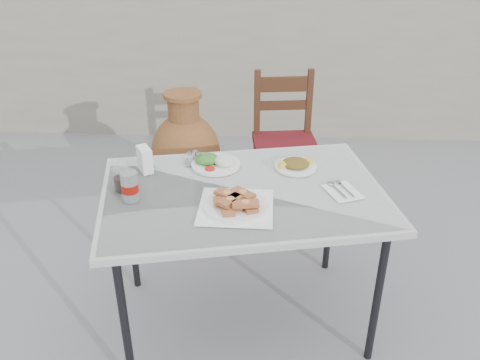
{
  "coord_description": "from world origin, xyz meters",
  "views": [
    {
      "loc": [
        -0.06,
        -1.8,
        1.83
      ],
      "look_at": [
        -0.15,
        0.16,
        0.76
      ],
      "focal_mm": 38.0,
      "sensor_mm": 36.0,
      "label": 1
    }
  ],
  "objects_px": {
    "soda_can": "(130,186)",
    "napkin_holder": "(145,159)",
    "pide_plate": "(236,202)",
    "salad_chopped_plate": "(296,164)",
    "cola_glass": "(121,181)",
    "terracotta_urn": "(186,156)",
    "cafe_table": "(243,200)",
    "chair": "(285,141)",
    "salad_rice_plate": "(215,162)",
    "condiment_caddy": "(195,159)"
  },
  "relations": [
    {
      "from": "cola_glass",
      "to": "salad_rice_plate",
      "type": "bearing_deg",
      "value": 33.11
    },
    {
      "from": "pide_plate",
      "to": "cola_glass",
      "type": "relative_size",
      "value": 3.0
    },
    {
      "from": "salad_rice_plate",
      "to": "cola_glass",
      "type": "bearing_deg",
      "value": -146.89
    },
    {
      "from": "cafe_table",
      "to": "salad_rice_plate",
      "type": "height_order",
      "value": "salad_rice_plate"
    },
    {
      "from": "cafe_table",
      "to": "salad_chopped_plate",
      "type": "distance_m",
      "value": 0.33
    },
    {
      "from": "cafe_table",
      "to": "condiment_caddy",
      "type": "height_order",
      "value": "condiment_caddy"
    },
    {
      "from": "cafe_table",
      "to": "pide_plate",
      "type": "bearing_deg",
      "value": -99.12
    },
    {
      "from": "cola_glass",
      "to": "chair",
      "type": "relative_size",
      "value": 0.11
    },
    {
      "from": "cafe_table",
      "to": "pide_plate",
      "type": "relative_size",
      "value": 4.38
    },
    {
      "from": "cafe_table",
      "to": "salad_rice_plate",
      "type": "distance_m",
      "value": 0.28
    },
    {
      "from": "cafe_table",
      "to": "chair",
      "type": "xyz_separation_m",
      "value": [
        0.23,
        1.13,
        -0.22
      ]
    },
    {
      "from": "salad_rice_plate",
      "to": "salad_chopped_plate",
      "type": "xyz_separation_m",
      "value": [
        0.38,
        -0.0,
        -0.0
      ]
    },
    {
      "from": "chair",
      "to": "cafe_table",
      "type": "bearing_deg",
      "value": -107.75
    },
    {
      "from": "salad_rice_plate",
      "to": "napkin_holder",
      "type": "bearing_deg",
      "value": -168.4
    },
    {
      "from": "pide_plate",
      "to": "cafe_table",
      "type": "bearing_deg",
      "value": 80.88
    },
    {
      "from": "salad_chopped_plate",
      "to": "chair",
      "type": "height_order",
      "value": "chair"
    },
    {
      "from": "cafe_table",
      "to": "napkin_holder",
      "type": "relative_size",
      "value": 11.63
    },
    {
      "from": "condiment_caddy",
      "to": "terracotta_urn",
      "type": "relative_size",
      "value": 0.12
    },
    {
      "from": "cafe_table",
      "to": "salad_chopped_plate",
      "type": "xyz_separation_m",
      "value": [
        0.24,
        0.22,
        0.07
      ]
    },
    {
      "from": "pide_plate",
      "to": "chair",
      "type": "bearing_deg",
      "value": 78.95
    },
    {
      "from": "salad_rice_plate",
      "to": "soda_can",
      "type": "xyz_separation_m",
      "value": [
        -0.32,
        -0.33,
        0.04
      ]
    },
    {
      "from": "soda_can",
      "to": "cola_glass",
      "type": "distance_m",
      "value": 0.1
    },
    {
      "from": "pide_plate",
      "to": "chair",
      "type": "relative_size",
      "value": 0.34
    },
    {
      "from": "chair",
      "to": "terracotta_urn",
      "type": "height_order",
      "value": "chair"
    },
    {
      "from": "cafe_table",
      "to": "soda_can",
      "type": "height_order",
      "value": "soda_can"
    },
    {
      "from": "salad_chopped_plate",
      "to": "terracotta_urn",
      "type": "height_order",
      "value": "terracotta_urn"
    },
    {
      "from": "napkin_holder",
      "to": "condiment_caddy",
      "type": "bearing_deg",
      "value": -7.69
    },
    {
      "from": "soda_can",
      "to": "napkin_holder",
      "type": "relative_size",
      "value": 1.1
    },
    {
      "from": "cafe_table",
      "to": "salad_chopped_plate",
      "type": "bearing_deg",
      "value": 43.22
    },
    {
      "from": "napkin_holder",
      "to": "pide_plate",
      "type": "bearing_deg",
      "value": -64.71
    },
    {
      "from": "salad_chopped_plate",
      "to": "napkin_holder",
      "type": "height_order",
      "value": "napkin_holder"
    },
    {
      "from": "salad_rice_plate",
      "to": "condiment_caddy",
      "type": "xyz_separation_m",
      "value": [
        -0.1,
        0.02,
        0.0
      ]
    },
    {
      "from": "cafe_table",
      "to": "salad_rice_plate",
      "type": "xyz_separation_m",
      "value": [
        -0.14,
        0.22,
        0.07
      ]
    },
    {
      "from": "cafe_table",
      "to": "terracotta_urn",
      "type": "distance_m",
      "value": 1.18
    },
    {
      "from": "soda_can",
      "to": "terracotta_urn",
      "type": "height_order",
      "value": "soda_can"
    },
    {
      "from": "condiment_caddy",
      "to": "terracotta_urn",
      "type": "bearing_deg",
      "value": 102.23
    },
    {
      "from": "cafe_table",
      "to": "chair",
      "type": "relative_size",
      "value": 1.49
    },
    {
      "from": "salad_chopped_plate",
      "to": "terracotta_urn",
      "type": "distance_m",
      "value": 1.13
    },
    {
      "from": "cola_glass",
      "to": "napkin_holder",
      "type": "bearing_deg",
      "value": 70.73
    },
    {
      "from": "condiment_caddy",
      "to": "chair",
      "type": "distance_m",
      "value": 1.04
    },
    {
      "from": "soda_can",
      "to": "condiment_caddy",
      "type": "xyz_separation_m",
      "value": [
        0.22,
        0.35,
        -0.04
      ]
    },
    {
      "from": "salad_rice_plate",
      "to": "terracotta_urn",
      "type": "distance_m",
      "value": 0.96
    },
    {
      "from": "salad_chopped_plate",
      "to": "condiment_caddy",
      "type": "height_order",
      "value": "condiment_caddy"
    },
    {
      "from": "cola_glass",
      "to": "terracotta_urn",
      "type": "bearing_deg",
      "value": 84.43
    },
    {
      "from": "pide_plate",
      "to": "salad_chopped_plate",
      "type": "bearing_deg",
      "value": 54.74
    },
    {
      "from": "cola_glass",
      "to": "pide_plate",
      "type": "bearing_deg",
      "value": -13.62
    },
    {
      "from": "cola_glass",
      "to": "condiment_caddy",
      "type": "height_order",
      "value": "cola_glass"
    },
    {
      "from": "soda_can",
      "to": "napkin_holder",
      "type": "bearing_deg",
      "value": 88.89
    },
    {
      "from": "napkin_holder",
      "to": "chair",
      "type": "xyz_separation_m",
      "value": [
        0.68,
        0.97,
        -0.33
      ]
    },
    {
      "from": "salad_chopped_plate",
      "to": "soda_can",
      "type": "height_order",
      "value": "soda_can"
    }
  ]
}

